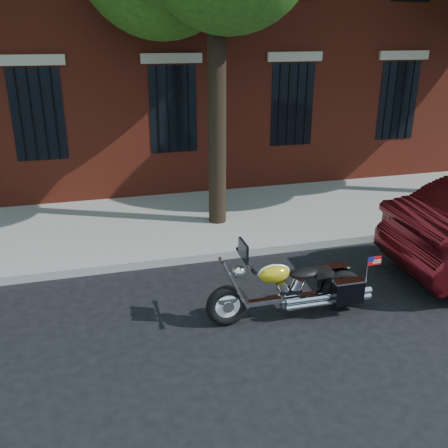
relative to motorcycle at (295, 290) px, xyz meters
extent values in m
plane|color=black|center=(-0.68, 0.82, -0.43)|extent=(120.00, 120.00, 0.00)
cube|color=gray|center=(-0.68, 2.20, -0.35)|extent=(40.00, 0.16, 0.15)
cube|color=gray|center=(-0.68, 4.08, -0.35)|extent=(40.00, 3.60, 0.15)
cube|color=black|center=(-0.68, 5.93, 1.77)|extent=(1.10, 0.14, 2.00)
cube|color=#B2A893|center=(-0.68, 5.90, 2.92)|extent=(1.40, 0.20, 0.22)
cylinder|color=black|center=(-0.68, 5.85, 1.77)|extent=(0.04, 0.04, 2.00)
cylinder|color=black|center=(-0.18, 3.72, 2.07)|extent=(0.36, 0.36, 5.00)
torus|color=black|center=(-1.01, 0.01, -0.11)|extent=(0.62, 0.14, 0.62)
torus|color=black|center=(0.76, 0.00, -0.11)|extent=(0.62, 0.14, 0.62)
cylinder|color=white|center=(-1.01, 0.01, -0.11)|extent=(0.46, 0.06, 0.46)
cylinder|color=white|center=(0.76, 0.00, -0.11)|extent=(0.46, 0.06, 0.46)
ellipsoid|color=white|center=(-1.01, 0.01, -0.02)|extent=(0.33, 0.12, 0.18)
ellipsoid|color=gold|center=(0.76, 0.00, 0.00)|extent=(0.33, 0.13, 0.18)
cube|color=white|center=(-0.13, 0.01, -0.13)|extent=(1.39, 0.10, 0.07)
cylinder|color=white|center=(-0.08, 0.01, -0.15)|extent=(0.30, 0.17, 0.30)
cylinder|color=white|center=(0.38, -0.17, -0.14)|extent=(1.16, 0.09, 0.08)
ellipsoid|color=gold|center=(-0.33, 0.01, 0.30)|extent=(0.46, 0.27, 0.27)
ellipsoid|color=black|center=(0.13, 0.00, 0.24)|extent=(0.45, 0.27, 0.14)
cube|color=black|center=(0.73, 0.24, -0.01)|extent=(0.45, 0.15, 0.35)
cube|color=black|center=(0.73, -0.24, -0.01)|extent=(0.45, 0.15, 0.35)
cylinder|color=white|center=(-0.75, 0.01, 0.56)|extent=(0.04, 0.72, 0.03)
sphere|color=white|center=(-0.84, 0.01, 0.39)|extent=(0.19, 0.19, 0.19)
cube|color=black|center=(-0.79, 0.01, 0.71)|extent=(0.04, 0.37, 0.26)
cube|color=red|center=(1.07, -0.28, 0.46)|extent=(0.20, 0.02, 0.13)
camera|label=1|loc=(-2.68, -5.87, 3.47)|focal=40.00mm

